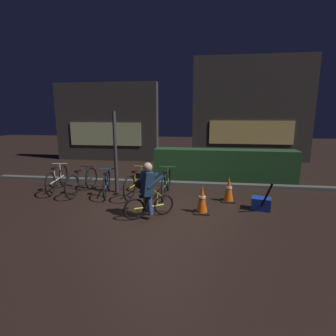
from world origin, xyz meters
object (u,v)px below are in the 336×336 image
parked_bike_left_mid (82,182)px  cyclist (147,190)px  street_post (115,153)px  parked_bike_right_mid (166,183)px  blue_crate (261,204)px  parked_bike_center_left (107,184)px  traffic_cone_near (202,199)px  parked_bike_leftmost (57,179)px  traffic_cone_far (229,190)px  closed_umbrella (266,197)px  parked_bike_center_right (138,183)px

parked_bike_left_mid → cyclist: (2.25, -1.46, 0.28)m
street_post → cyclist: (1.31, -1.72, -0.54)m
parked_bike_right_mid → blue_crate: parked_bike_right_mid is taller
parked_bike_center_left → traffic_cone_near: 2.89m
traffic_cone_near → parked_bike_leftmost: bearing=164.3°
parked_bike_left_mid → traffic_cone_far: 4.14m
cyclist → closed_umbrella: bearing=-20.6°
parked_bike_leftmost → parked_bike_center_left: (1.62, -0.19, -0.03)m
traffic_cone_near → blue_crate: (1.41, 0.40, -0.17)m
parked_bike_leftmost → cyclist: size_ratio=1.36×
parked_bike_left_mid → traffic_cone_near: bearing=-100.3°
parked_bike_left_mid → closed_umbrella: (4.90, -0.89, 0.05)m
parked_bike_center_right → parked_bike_right_mid: 0.80m
closed_umbrella → parked_bike_right_mid: bearing=-139.7°
blue_crate → parked_bike_right_mid: bearing=161.3°
parked_bike_center_left → closed_umbrella: closed_umbrella is taller
parked_bike_center_left → blue_crate: bearing=-113.3°
street_post → traffic_cone_far: bearing=-6.8°
traffic_cone_far → cyclist: bearing=-144.6°
traffic_cone_far → blue_crate: traffic_cone_far is taller
traffic_cone_near → closed_umbrella: 1.46m
street_post → closed_umbrella: (3.96, -1.15, -0.78)m
parked_bike_center_left → cyclist: cyclist is taller
parked_bike_center_left → blue_crate: parked_bike_center_left is taller
traffic_cone_near → traffic_cone_far: traffic_cone_near is taller
parked_bike_center_right → traffic_cone_near: bearing=-111.1°
street_post → parked_bike_center_left: size_ratio=1.55×
parked_bike_center_left → blue_crate: 4.17m
parked_bike_center_left → traffic_cone_near: parked_bike_center_left is taller
street_post → parked_bike_right_mid: (1.48, -0.07, -0.82)m
parked_bike_leftmost → parked_bike_left_mid: size_ratio=1.02×
cyclist → traffic_cone_near: bearing=-13.4°
cyclist → parked_bike_center_left: bearing=103.5°
street_post → parked_bike_center_left: 0.91m
parked_bike_center_right → closed_umbrella: parked_bike_center_right is taller
street_post → traffic_cone_far: size_ratio=3.52×
parked_bike_center_right → parked_bike_right_mid: bearing=-71.0°
parked_bike_left_mid → traffic_cone_far: size_ratio=2.48×
street_post → parked_bike_center_right: 1.08m
blue_crate → closed_umbrella: bearing=-80.8°
parked_bike_center_left → closed_umbrella: (4.16, -0.87, 0.07)m
traffic_cone_near → traffic_cone_far: bearing=53.3°
street_post → parked_bike_leftmost: size_ratio=1.39×
parked_bike_center_left → blue_crate: (4.12, -0.62, -0.18)m
parked_bike_leftmost → closed_umbrella: bearing=-110.4°
parked_bike_left_mid → parked_bike_center_right: 1.63m
traffic_cone_far → closed_umbrella: bearing=-45.2°
traffic_cone_near → street_post: bearing=152.6°
traffic_cone_near → traffic_cone_far: size_ratio=1.01×
parked_bike_center_right → traffic_cone_far: 2.51m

